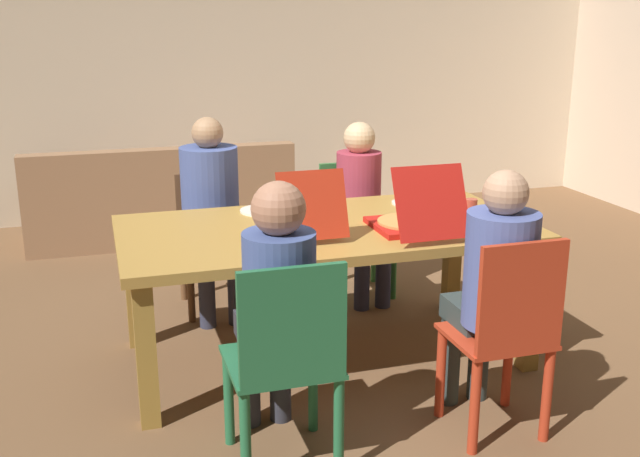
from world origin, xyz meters
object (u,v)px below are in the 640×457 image
dining_table (325,241)px  chair_2 (210,236)px  couch (161,204)px  chair_3 (506,334)px  drinking_glass_1 (444,185)px  drinking_glass_0 (471,211)px  chair_0 (354,223)px  plate_0 (262,210)px  pizza_box_0 (302,223)px  person_0 (362,197)px  person_3 (494,279)px  chair_1 (286,360)px  person_2 (211,200)px  pizza_box_1 (412,221)px  person_1 (276,299)px  plate_1 (410,202)px

dining_table → chair_2: chair_2 is taller
couch → chair_3: bearing=-72.5°
dining_table → couch: couch is taller
dining_table → drinking_glass_1: size_ratio=16.84×
dining_table → drinking_glass_0: 0.79m
chair_0 → plate_0: (-0.76, -0.58, 0.30)m
pizza_box_0 → drinking_glass_0: bearing=-6.9°
plate_0 → drinking_glass_1: (1.16, 0.06, 0.05)m
pizza_box_0 → person_0: bearing=54.2°
couch → person_3: bearing=-71.8°
pizza_box_0 → chair_1: bearing=-109.6°
person_2 → chair_3: (0.98, -1.87, -0.22)m
person_0 → chair_2: 1.02m
chair_1 → pizza_box_1: bearing=41.5°
person_1 → couch: bearing=92.8°
chair_0 → person_0: size_ratio=0.74×
plate_0 → chair_2: bearing=109.8°
drinking_glass_0 → couch: size_ratio=0.06×
chair_2 → chair_3: chair_3 is taller
person_2 → couch: size_ratio=0.57×
person_1 → couch: size_ratio=0.56×
plate_1 → drinking_glass_0: size_ratio=1.54×
dining_table → pizza_box_0: (-0.15, -0.09, 0.14)m
chair_2 → drinking_glass_0: 1.74m
couch → chair_1: bearing=-87.3°
person_3 → pizza_box_1: person_3 is taller
chair_2 → person_3: person_3 is taller
plate_1 → pizza_box_1: bearing=-112.2°
person_2 → plate_1: (1.09, -0.55, 0.04)m
plate_0 → chair_1: bearing=-99.0°
chair_0 → person_0: bearing=-90.0°
chair_3 → chair_0: bearing=90.0°
dining_table → drinking_glass_1: (0.90, 0.44, 0.15)m
person_0 → person_1: 1.92m
chair_2 → pizza_box_1: pizza_box_1 is taller
chair_1 → plate_0: bearing=81.0°
chair_2 → pizza_box_0: (0.32, -1.07, 0.35)m
person_2 → pizza_box_0: bearing=-71.1°
dining_table → pizza_box_1: size_ratio=4.10×
chair_2 → chair_3: 2.22m
pizza_box_0 → couch: (-0.49, 2.69, -0.52)m
plate_1 → couch: size_ratio=0.10×
chair_1 → person_3: bearing=6.2°
chair_1 → chair_2: bearing=90.0°
chair_1 → person_1: bearing=90.0°
chair_0 → couch: size_ratio=0.40×
plate_0 → chair_3: bearing=-61.4°
chair_1 → chair_3: size_ratio=0.99×
chair_3 → plate_1: bearing=85.2°
dining_table → drinking_glass_1: 1.02m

